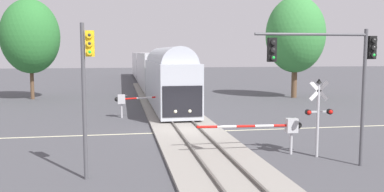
{
  "coord_description": "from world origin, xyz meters",
  "views": [
    {
      "loc": [
        -4.17,
        -25.5,
        5.05
      ],
      "look_at": [
        0.74,
        2.75,
        2.0
      ],
      "focal_mm": 38.71,
      "sensor_mm": 36.0,
      "label": 1
    }
  ],
  "objects_px": {
    "crossing_signal_mast": "(318,109)",
    "pine_left_background": "(30,36)",
    "traffic_signal_near_left": "(87,76)",
    "maple_right_background": "(295,35)",
    "traffic_signal_near_right": "(335,63)",
    "crossing_gate_far": "(132,99)",
    "crossing_gate_near": "(281,127)",
    "commuter_train": "(150,69)"
  },
  "relations": [
    {
      "from": "commuter_train",
      "to": "crossing_signal_mast",
      "type": "relative_size",
      "value": 17.09
    },
    {
      "from": "commuter_train",
      "to": "traffic_signal_near_left",
      "type": "relative_size",
      "value": 10.51
    },
    {
      "from": "crossing_gate_near",
      "to": "pine_left_background",
      "type": "xyz_separation_m",
      "value": [
        -17.11,
        27.54,
        5.31
      ]
    },
    {
      "from": "crossing_gate_far",
      "to": "traffic_signal_near_left",
      "type": "height_order",
      "value": "traffic_signal_near_left"
    },
    {
      "from": "crossing_signal_mast",
      "to": "crossing_gate_far",
      "type": "bearing_deg",
      "value": 121.57
    },
    {
      "from": "crossing_gate_far",
      "to": "pine_left_background",
      "type": "height_order",
      "value": "pine_left_background"
    },
    {
      "from": "crossing_gate_near",
      "to": "traffic_signal_near_right",
      "type": "distance_m",
      "value": 4.29
    },
    {
      "from": "traffic_signal_near_right",
      "to": "traffic_signal_near_left",
      "type": "distance_m",
      "value": 10.37
    },
    {
      "from": "crossing_signal_mast",
      "to": "maple_right_background",
      "type": "height_order",
      "value": "maple_right_background"
    },
    {
      "from": "crossing_signal_mast",
      "to": "commuter_train",
      "type": "bearing_deg",
      "value": 97.3
    },
    {
      "from": "commuter_train",
      "to": "crossing_gate_far",
      "type": "bearing_deg",
      "value": -97.25
    },
    {
      "from": "traffic_signal_near_right",
      "to": "maple_right_background",
      "type": "height_order",
      "value": "maple_right_background"
    },
    {
      "from": "crossing_gate_far",
      "to": "traffic_signal_near_left",
      "type": "relative_size",
      "value": 1.04
    },
    {
      "from": "crossing_signal_mast",
      "to": "pine_left_background",
      "type": "xyz_separation_m",
      "value": [
        -18.65,
        28.29,
        4.38
      ]
    },
    {
      "from": "commuter_train",
      "to": "maple_right_background",
      "type": "relative_size",
      "value": 5.83
    },
    {
      "from": "crossing_signal_mast",
      "to": "pine_left_background",
      "type": "height_order",
      "value": "pine_left_background"
    },
    {
      "from": "crossing_gate_near",
      "to": "pine_left_background",
      "type": "height_order",
      "value": "pine_left_background"
    },
    {
      "from": "traffic_signal_near_right",
      "to": "traffic_signal_near_left",
      "type": "relative_size",
      "value": 0.98
    },
    {
      "from": "crossing_gate_near",
      "to": "traffic_signal_near_right",
      "type": "xyz_separation_m",
      "value": [
        1.32,
        -2.53,
        3.2
      ]
    },
    {
      "from": "crossing_signal_mast",
      "to": "traffic_signal_near_left",
      "type": "height_order",
      "value": "traffic_signal_near_left"
    },
    {
      "from": "traffic_signal_near_right",
      "to": "pine_left_background",
      "type": "relative_size",
      "value": 0.57
    },
    {
      "from": "traffic_signal_near_right",
      "to": "maple_right_background",
      "type": "xyz_separation_m",
      "value": [
        9.98,
        26.8,
        2.35
      ]
    },
    {
      "from": "crossing_gate_far",
      "to": "traffic_signal_near_right",
      "type": "xyz_separation_m",
      "value": [
        8.24,
        -15.55,
        3.17
      ]
    },
    {
      "from": "maple_right_background",
      "to": "crossing_gate_far",
      "type": "bearing_deg",
      "value": -148.3
    },
    {
      "from": "commuter_train",
      "to": "traffic_signal_near_right",
      "type": "xyz_separation_m",
      "value": [
        4.9,
        -41.79,
        1.86
      ]
    },
    {
      "from": "crossing_gate_far",
      "to": "commuter_train",
      "type": "bearing_deg",
      "value": 82.75
    },
    {
      "from": "commuter_train",
      "to": "crossing_signal_mast",
      "type": "height_order",
      "value": "commuter_train"
    },
    {
      "from": "traffic_signal_near_left",
      "to": "maple_right_background",
      "type": "distance_m",
      "value": 33.71
    },
    {
      "from": "crossing_gate_far",
      "to": "maple_right_background",
      "type": "bearing_deg",
      "value": 31.7
    },
    {
      "from": "traffic_signal_near_right",
      "to": "traffic_signal_near_left",
      "type": "height_order",
      "value": "traffic_signal_near_left"
    },
    {
      "from": "crossing_signal_mast",
      "to": "pine_left_background",
      "type": "distance_m",
      "value": 34.17
    },
    {
      "from": "commuter_train",
      "to": "traffic_signal_near_left",
      "type": "height_order",
      "value": "traffic_signal_near_left"
    },
    {
      "from": "traffic_signal_near_right",
      "to": "traffic_signal_near_left",
      "type": "xyz_separation_m",
      "value": [
        -10.36,
        0.07,
        -0.47
      ]
    },
    {
      "from": "crossing_gate_far",
      "to": "maple_right_background",
      "type": "height_order",
      "value": "maple_right_background"
    },
    {
      "from": "crossing_gate_near",
      "to": "pine_left_background",
      "type": "distance_m",
      "value": 32.85
    },
    {
      "from": "crossing_gate_far",
      "to": "maple_right_background",
      "type": "xyz_separation_m",
      "value": [
        18.22,
        11.25,
        5.52
      ]
    },
    {
      "from": "crossing_gate_far",
      "to": "traffic_signal_near_left",
      "type": "bearing_deg",
      "value": -97.82
    },
    {
      "from": "crossing_signal_mast",
      "to": "crossing_gate_far",
      "type": "height_order",
      "value": "crossing_signal_mast"
    },
    {
      "from": "commuter_train",
      "to": "traffic_signal_near_left",
      "type": "xyz_separation_m",
      "value": [
        -5.46,
        -41.72,
        1.39
      ]
    },
    {
      "from": "crossing_signal_mast",
      "to": "pine_left_background",
      "type": "relative_size",
      "value": 0.36
    },
    {
      "from": "commuter_train",
      "to": "pine_left_background",
      "type": "xyz_separation_m",
      "value": [
        -13.52,
        -11.72,
        3.98
      ]
    },
    {
      "from": "crossing_gate_near",
      "to": "maple_right_background",
      "type": "height_order",
      "value": "maple_right_background"
    }
  ]
}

